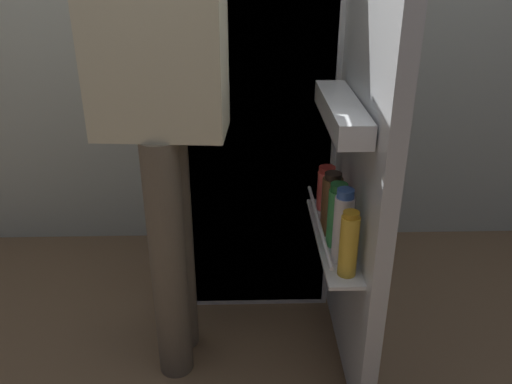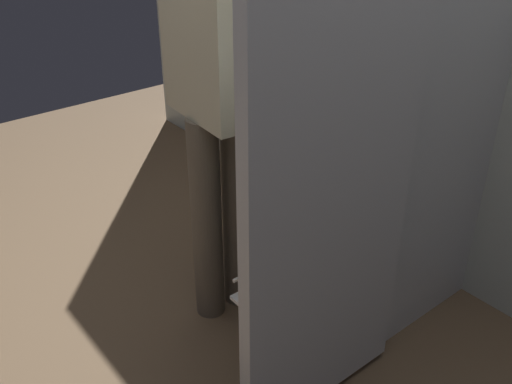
% 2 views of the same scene
% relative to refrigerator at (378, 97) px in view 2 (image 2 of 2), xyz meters
% --- Properties ---
extents(ground_plane, '(5.81, 5.81, 0.00)m').
position_rel_refrigerator_xyz_m(ground_plane, '(-0.03, -0.49, -0.90)').
color(ground_plane, brown).
extents(refrigerator, '(0.72, 1.25, 1.81)m').
position_rel_refrigerator_xyz_m(refrigerator, '(0.00, 0.00, 0.00)').
color(refrigerator, silver).
rests_on(refrigerator, ground_plane).
extents(person, '(0.54, 0.75, 1.76)m').
position_rel_refrigerator_xyz_m(person, '(-0.28, -0.53, 0.16)').
color(person, '#665B4C').
rests_on(person, ground_plane).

